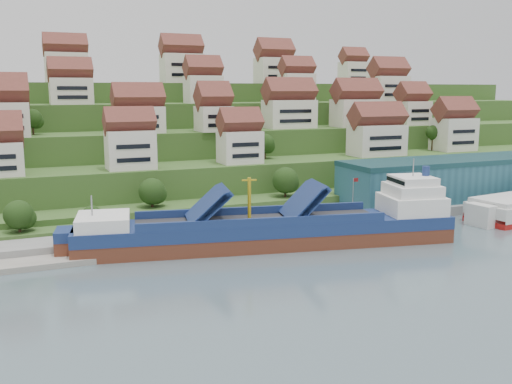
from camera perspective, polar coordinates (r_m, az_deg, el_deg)
name	(u,v)px	position (r m, az deg, el deg)	size (l,w,h in m)	color
ground	(300,244)	(108.66, 4.38, -5.25)	(300.00, 300.00, 0.00)	slate
quay	(348,214)	(130.75, 9.16, -2.21)	(180.00, 14.00, 2.20)	gray
hillside	(164,143)	(203.15, -9.17, 4.90)	(260.00, 128.00, 31.00)	#2D4C1E
hillside_village	(205,106)	(161.67, -5.09, 8.60)	(159.74, 61.36, 29.15)	white
hillside_trees	(151,146)	(139.66, -10.48, 4.59)	(144.82, 62.15, 31.10)	#234216
warehouse	(454,178)	(150.45, 19.20, 1.33)	(60.00, 15.00, 10.00)	#275A6B
flagpole	(353,193)	(124.49, 9.72, -0.13)	(1.28, 0.16, 8.00)	gray
cargo_ship	(279,230)	(107.07, 2.27, -3.79)	(71.07, 24.21, 15.49)	brown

